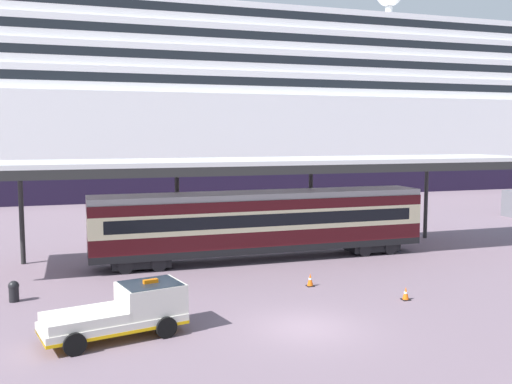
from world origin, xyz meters
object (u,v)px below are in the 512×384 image
cruise_ship (87,108)px  traffic_cone_mid (139,298)px  service_truck (127,310)px  traffic_cone_far (310,280)px  quay_bollard (14,290)px  traffic_cone_near (406,294)px  train_carriage (262,222)px

cruise_ship → traffic_cone_mid: bearing=-89.1°
service_truck → traffic_cone_far: size_ratio=8.40×
service_truck → traffic_cone_mid: bearing=77.2°
service_truck → quay_bollard: (-4.50, 5.95, -0.47)m
traffic_cone_mid → quay_bollard: (-5.30, 2.44, 0.15)m
quay_bollard → cruise_ship: bearing=84.7°
service_truck → traffic_cone_near: 12.54m
traffic_cone_near → quay_bollard: bearing=163.0°
cruise_ship → service_truck: bearing=-90.0°
cruise_ship → service_truck: 55.95m
cruise_ship → quay_bollard: size_ratio=162.32×
traffic_cone_near → traffic_cone_far: (-3.22, 3.49, 0.03)m
traffic_cone_far → cruise_ship: bearing=100.3°
train_carriage → traffic_cone_far: size_ratio=30.60×
cruise_ship → service_truck: size_ratio=28.23×
traffic_cone_mid → traffic_cone_far: traffic_cone_mid is taller
train_carriage → quay_bollard: (-13.38, -4.76, -1.78)m
traffic_cone_near → traffic_cone_far: bearing=132.7°
cruise_ship → train_carriage: 46.04m
cruise_ship → train_carriage: bearing=-78.7°
cruise_ship → traffic_cone_near: cruise_ship is taller
train_carriage → service_truck: 13.98m
train_carriage → service_truck: train_carriage is taller
cruise_ship → traffic_cone_far: cruise_ship is taller
traffic_cone_mid → quay_bollard: 5.84m
cruise_ship → train_carriage: size_ratio=7.74×
cruise_ship → quay_bollard: (-4.51, -49.10, -10.40)m
train_carriage → traffic_cone_near: (3.62, -9.95, -2.01)m
train_carriage → traffic_cone_far: (0.39, -6.46, -1.98)m
cruise_ship → traffic_cone_far: size_ratio=237.00×
traffic_cone_near → traffic_cone_far: 4.75m
service_truck → train_carriage: bearing=50.4°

